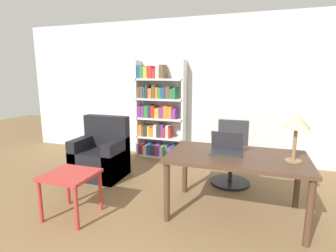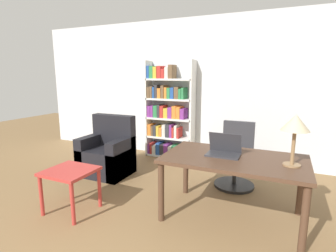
{
  "view_description": "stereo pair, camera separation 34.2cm",
  "coord_description": "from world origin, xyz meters",
  "px_view_note": "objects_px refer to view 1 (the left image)",
  "views": [
    {
      "loc": [
        0.93,
        -0.48,
        1.64
      ],
      "look_at": [
        -0.14,
        2.71,
        0.98
      ],
      "focal_mm": 28.0,
      "sensor_mm": 36.0,
      "label": 1
    },
    {
      "loc": [
        1.25,
        -0.36,
        1.64
      ],
      "look_at": [
        -0.14,
        2.71,
        0.98
      ],
      "focal_mm": 28.0,
      "sensor_mm": 36.0,
      "label": 2
    }
  ],
  "objects_px": {
    "laptop": "(226,149)",
    "bookshelf": "(158,114)",
    "office_chair": "(231,156)",
    "desk": "(236,163)",
    "table_lamp": "(297,122)",
    "armchair": "(101,157)",
    "side_table_blue": "(71,181)"
  },
  "relations": [
    {
      "from": "office_chair",
      "to": "side_table_blue",
      "type": "height_order",
      "value": "office_chair"
    },
    {
      "from": "laptop",
      "to": "bookshelf",
      "type": "relative_size",
      "value": 0.19
    },
    {
      "from": "armchair",
      "to": "bookshelf",
      "type": "height_order",
      "value": "bookshelf"
    },
    {
      "from": "desk",
      "to": "table_lamp",
      "type": "relative_size",
      "value": 2.95
    },
    {
      "from": "office_chair",
      "to": "bookshelf",
      "type": "bearing_deg",
      "value": 150.15
    },
    {
      "from": "desk",
      "to": "bookshelf",
      "type": "relative_size",
      "value": 0.81
    },
    {
      "from": "desk",
      "to": "armchair",
      "type": "bearing_deg",
      "value": 165.85
    },
    {
      "from": "armchair",
      "to": "office_chair",
      "type": "bearing_deg",
      "value": 11.36
    },
    {
      "from": "office_chair",
      "to": "armchair",
      "type": "xyz_separation_m",
      "value": [
        -2.04,
        -0.41,
        -0.09
      ]
    },
    {
      "from": "table_lamp",
      "to": "armchair",
      "type": "xyz_separation_m",
      "value": [
        -2.76,
        0.58,
        -0.82
      ]
    },
    {
      "from": "desk",
      "to": "laptop",
      "type": "distance_m",
      "value": 0.2
    },
    {
      "from": "laptop",
      "to": "bookshelf",
      "type": "distance_m",
      "value": 2.35
    },
    {
      "from": "laptop",
      "to": "office_chair",
      "type": "distance_m",
      "value": 0.98
    },
    {
      "from": "office_chair",
      "to": "side_table_blue",
      "type": "bearing_deg",
      "value": -136.13
    },
    {
      "from": "laptop",
      "to": "side_table_blue",
      "type": "distance_m",
      "value": 1.85
    },
    {
      "from": "laptop",
      "to": "office_chair",
      "type": "bearing_deg",
      "value": 90.42
    },
    {
      "from": "side_table_blue",
      "to": "table_lamp",
      "type": "bearing_deg",
      "value": 14.52
    },
    {
      "from": "desk",
      "to": "armchair",
      "type": "height_order",
      "value": "armchair"
    },
    {
      "from": "laptop",
      "to": "table_lamp",
      "type": "bearing_deg",
      "value": -6.18
    },
    {
      "from": "laptop",
      "to": "side_table_blue",
      "type": "bearing_deg",
      "value": -157.48
    },
    {
      "from": "side_table_blue",
      "to": "armchair",
      "type": "xyz_separation_m",
      "value": [
        -0.37,
        1.2,
        -0.11
      ]
    },
    {
      "from": "table_lamp",
      "to": "side_table_blue",
      "type": "height_order",
      "value": "table_lamp"
    },
    {
      "from": "table_lamp",
      "to": "desk",
      "type": "bearing_deg",
      "value": 176.9
    },
    {
      "from": "office_chair",
      "to": "bookshelf",
      "type": "xyz_separation_m",
      "value": [
        -1.52,
        0.87,
        0.45
      ]
    },
    {
      "from": "office_chair",
      "to": "desk",
      "type": "bearing_deg",
      "value": -82.1
    },
    {
      "from": "armchair",
      "to": "bookshelf",
      "type": "distance_m",
      "value": 1.49
    },
    {
      "from": "table_lamp",
      "to": "side_table_blue",
      "type": "xyz_separation_m",
      "value": [
        -2.39,
        -0.62,
        -0.71
      ]
    },
    {
      "from": "bookshelf",
      "to": "table_lamp",
      "type": "bearing_deg",
      "value": -39.73
    },
    {
      "from": "desk",
      "to": "office_chair",
      "type": "height_order",
      "value": "office_chair"
    },
    {
      "from": "table_lamp",
      "to": "armchair",
      "type": "relative_size",
      "value": 0.54
    },
    {
      "from": "laptop",
      "to": "table_lamp",
      "type": "distance_m",
      "value": 0.8
    },
    {
      "from": "table_lamp",
      "to": "office_chair",
      "type": "height_order",
      "value": "table_lamp"
    }
  ]
}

